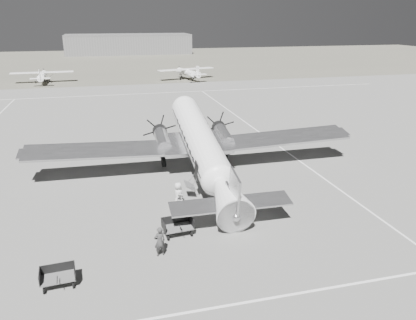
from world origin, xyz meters
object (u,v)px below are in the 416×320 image
(dc3_airliner, at_px, (202,147))
(light_plane_right, at_px, (187,74))
(passenger, at_px, (178,195))
(light_plane_left, at_px, (43,77))
(ramp_agent, at_px, (181,204))
(hangar_main, at_px, (129,44))
(baggage_cart_near, at_px, (178,227))
(ground_crew, at_px, (160,241))
(baggage_cart_far, at_px, (58,277))

(dc3_airliner, distance_m, light_plane_right, 53.78)
(light_plane_right, distance_m, passenger, 58.82)
(light_plane_left, bearing_deg, ramp_agent, -77.65)
(hangar_main, xyz_separation_m, baggage_cart_near, (-5.77, -127.36, -2.78))
(baggage_cart_near, xyz_separation_m, ground_crew, (-1.30, -1.90, 0.32))
(light_plane_right, relative_size, baggage_cart_near, 6.59)
(light_plane_left, xyz_separation_m, baggage_cart_near, (14.93, -63.61, -0.69))
(hangar_main, relative_size, passenger, 24.08)
(dc3_airliner, relative_size, passenger, 15.61)
(ramp_agent, bearing_deg, baggage_cart_far, 127.22)
(light_plane_right, height_order, baggage_cart_near, light_plane_right)
(hangar_main, distance_m, baggage_cart_near, 127.52)
(light_plane_left, height_order, ramp_agent, light_plane_left)
(light_plane_left, distance_m, ramp_agent, 63.06)
(hangar_main, xyz_separation_m, light_plane_right, (7.27, -66.17, -2.05))
(light_plane_left, bearing_deg, hangar_main, 70.02)
(hangar_main, distance_m, baggage_cart_far, 131.28)
(light_plane_left, height_order, passenger, light_plane_left)
(dc3_airliner, bearing_deg, hangar_main, 89.64)
(hangar_main, height_order, light_plane_right, hangar_main)
(baggage_cart_near, bearing_deg, baggage_cart_far, -157.82)
(hangar_main, relative_size, dc3_airliner, 1.54)
(ground_crew, bearing_deg, baggage_cart_far, 5.15)
(light_plane_left, height_order, baggage_cart_far, light_plane_left)
(baggage_cart_near, bearing_deg, ramp_agent, 69.15)
(light_plane_left, distance_m, baggage_cart_far, 67.50)
(dc3_airliner, xyz_separation_m, baggage_cart_far, (-9.74, -11.63, -2.12))
(dc3_airliner, relative_size, ramp_agent, 17.63)
(hangar_main, distance_m, passenger, 123.81)
(hangar_main, height_order, baggage_cart_near, hangar_main)
(ground_crew, height_order, ramp_agent, ground_crew)
(baggage_cart_near, xyz_separation_m, baggage_cart_far, (-6.32, -3.33, -0.04))
(baggage_cart_near, relative_size, baggage_cart_far, 1.08)
(light_plane_left, xyz_separation_m, ground_crew, (13.64, -65.51, -0.37))
(baggage_cart_near, bearing_deg, ground_crew, -130.00)
(hangar_main, bearing_deg, dc3_airliner, -91.13)
(dc3_airliner, relative_size, light_plane_left, 2.34)
(ground_crew, bearing_deg, baggage_cart_near, -135.17)
(ground_crew, xyz_separation_m, ramp_agent, (1.98, 4.41, -0.07))
(dc3_airliner, bearing_deg, ramp_agent, -114.53)
(baggage_cart_far, bearing_deg, light_plane_left, 92.95)
(passenger, bearing_deg, light_plane_left, -2.65)
(light_plane_right, distance_m, ramp_agent, 59.97)
(passenger, bearing_deg, light_plane_right, -29.38)
(baggage_cart_near, distance_m, ramp_agent, 2.62)
(ground_crew, relative_size, ramp_agent, 1.09)
(baggage_cart_near, xyz_separation_m, passenger, (0.70, 3.68, 0.36))
(hangar_main, xyz_separation_m, baggage_cart_far, (-12.08, -130.69, -2.82))
(baggage_cart_near, distance_m, passenger, 3.77)
(light_plane_right, xyz_separation_m, ramp_agent, (-12.35, -58.68, -0.48))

